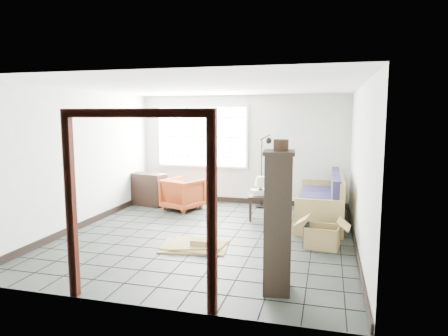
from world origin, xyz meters
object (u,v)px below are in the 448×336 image
(side_table, at_px, (259,200))
(tall_shelf, at_px, (278,221))
(armchair, at_px, (183,192))
(futon_sofa, at_px, (324,204))

(side_table, bearing_deg, tall_shelf, -76.65)
(side_table, bearing_deg, armchair, 166.59)
(armchair, relative_size, tall_shelf, 0.46)
(futon_sofa, xyz_separation_m, side_table, (-1.28, -0.13, 0.05))
(armchair, relative_size, side_table, 1.49)
(tall_shelf, bearing_deg, side_table, 97.87)
(futon_sofa, bearing_deg, side_table, -174.39)
(futon_sofa, relative_size, armchair, 2.87)
(side_table, height_order, tall_shelf, tall_shelf)
(futon_sofa, xyz_separation_m, armchair, (-3.11, 0.31, 0.03))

